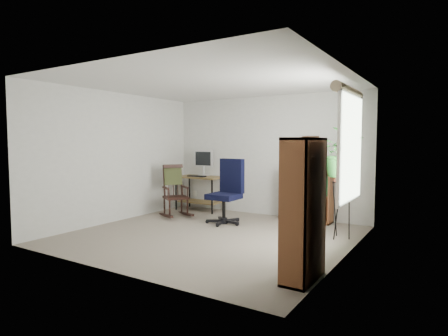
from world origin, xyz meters
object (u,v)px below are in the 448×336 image
Objects in this scene: desk at (200,193)px; low_bookshelf at (307,195)px; office_chair at (224,191)px; tall_bookshelf at (303,209)px; rocking_chair at (176,190)px.

low_bookshelf is (2.36, 0.12, 0.12)m from desk.
office_chair reaches higher than low_bookshelf.
office_chair is 1.57m from low_bookshelf.
tall_bookshelf is (3.34, -2.78, 0.40)m from desk.
office_chair reaches higher than desk.
tall_bookshelf reaches higher than desk.
rocking_chair is at bearing 149.70° from tall_bookshelf.
desk is 0.67× the size of tall_bookshelf.
low_bookshelf is at bearing -34.43° from rocking_chair.
office_chair is 1.21× the size of low_bookshelf.
low_bookshelf is (1.20, 1.00, -0.10)m from office_chair.
tall_bookshelf reaches higher than office_chair.
office_chair is 0.78× the size of tall_bookshelf.
office_chair is 1.14× the size of rocking_chair.
desk is at bearing 149.86° from office_chair.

